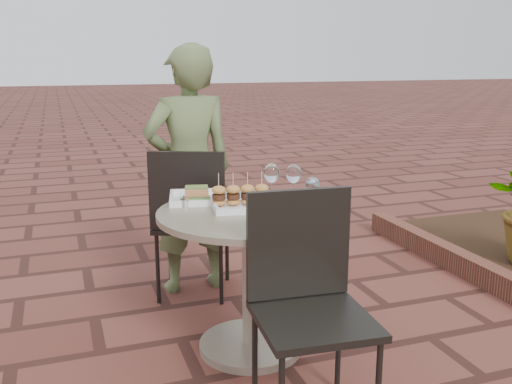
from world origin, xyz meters
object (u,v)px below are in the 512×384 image
object	(u,v)px
plate_salmon	(197,197)
chair_near	(307,287)
chair_far	(190,211)
cafe_table	(250,259)
diner	(189,171)
plate_tuna	(290,221)
plate_sliders	(240,199)

from	to	relation	value
plate_salmon	chair_near	bearing A→B (deg)	-73.67
chair_far	chair_near	size ratio (longest dim) A/B	1.00
chair_far	plate_salmon	size ratio (longest dim) A/B	2.84
cafe_table	chair_far	world-z (taller)	chair_far
chair_near	diner	distance (m)	1.46
plate_salmon	plate_tuna	world-z (taller)	plate_salmon
cafe_table	diner	size ratio (longest dim) A/B	0.59
plate_salmon	plate_tuna	size ratio (longest dim) A/B	0.95
plate_tuna	plate_salmon	bearing A→B (deg)	117.22
chair_far	plate_sliders	world-z (taller)	chair_far
chair_near	plate_sliders	xyz separation A→B (m)	(-0.08, 0.63, 0.22)
chair_far	diner	xyz separation A→B (m)	(0.03, 0.15, 0.22)
cafe_table	plate_sliders	xyz separation A→B (m)	(-0.03, 0.07, 0.29)
cafe_table	plate_salmon	xyz separation A→B (m)	(-0.20, 0.28, 0.27)
cafe_table	plate_tuna	bearing A→B (deg)	-72.01
plate_salmon	plate_sliders	size ratio (longest dim) A/B	1.06
diner	plate_salmon	bearing A→B (deg)	77.27
chair_far	chair_near	xyz separation A→B (m)	(0.18, -1.29, 0.00)
chair_far	chair_near	world-z (taller)	same
plate_salmon	chair_far	bearing A→B (deg)	81.95
cafe_table	chair_near	world-z (taller)	chair_near
plate_tuna	diner	bearing A→B (deg)	99.22
chair_near	plate_tuna	distance (m)	0.34
cafe_table	plate_sliders	world-z (taller)	plate_sliders
plate_sliders	plate_tuna	size ratio (longest dim) A/B	0.90
plate_salmon	plate_sliders	bearing A→B (deg)	-50.50
chair_near	plate_tuna	size ratio (longest dim) A/B	2.70
plate_sliders	plate_tuna	bearing A→B (deg)	-71.61
plate_tuna	plate_sliders	bearing A→B (deg)	108.39
plate_tuna	chair_near	bearing A→B (deg)	-98.47
cafe_table	diner	world-z (taller)	diner
plate_sliders	chair_near	bearing A→B (deg)	-83.19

